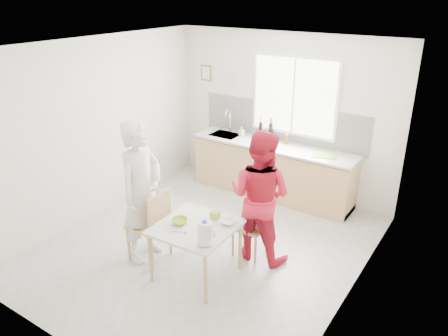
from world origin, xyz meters
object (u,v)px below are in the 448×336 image
Objects in this scene: wine_bottle_a at (261,131)px; wine_bottle_b at (270,131)px; bowl_green at (180,221)px; milk_jug at (205,233)px; dining_table at (196,231)px; chair_far at (253,221)px; bowl_white at (228,222)px; person_white at (142,192)px; chair_left at (153,223)px; person_red at (260,196)px.

wine_bottle_a reaches higher than wine_bottle_b.
bowl_green is 0.69× the size of milk_jug.
wine_bottle_b is at bearing 99.32° from dining_table.
chair_far is 4.28× the size of bowl_white.
wine_bottle_a is at bearing -7.51° from person_white.
wine_bottle_a reaches higher than chair_left.
chair_far is at bearing 128.42° from chair_left.
chair_far is at bearing 87.21° from bowl_white.
dining_table is 0.88m from person_white.
bowl_green is at bearing -94.60° from person_white.
wine_bottle_a is (-0.58, 2.62, 0.46)m from dining_table.
dining_table is at bearing -77.55° from wine_bottle_a.
milk_jug is 3.03m from wine_bottle_a.
wine_bottle_a is at bearing 110.23° from bowl_white.
person_red is 0.58m from bowl_white.
chair_left is at bearing 176.28° from bowl_green.
person_red is (0.11, -0.03, 0.41)m from chair_far.
bowl_white is (0.49, 0.32, -0.01)m from bowl_green.
wine_bottle_b reaches higher than bowl_green.
person_red reaches higher than chair_far.
bowl_green is 0.59m from milk_jug.
person_red is 1.07m from milk_jug.
person_red is at bearing -16.73° from chair_far.
bowl_green is (-0.20, -0.06, 0.10)m from dining_table.
wine_bottle_a reaches higher than milk_jug.
dining_table is 4.75× the size of bowl_green.
person_white reaches higher than milk_jug.
person_red is 1.07m from bowl_green.
bowl_green is at bearing -163.68° from dining_table.
person_white is 5.85× the size of wine_bottle_a.
wine_bottle_b reaches higher than chair_left.
bowl_white is at bearing 42.08° from dining_table.
bowl_green is at bearing -122.48° from chair_far.
dining_table is 2.92× the size of wine_bottle_a.
milk_jug is at bearing -72.43° from wine_bottle_a.
chair_left is 1.31m from chair_far.
bowl_green is at bearing -84.88° from wine_bottle_b.
person_red is at bearing 82.92° from milk_jug.
person_red is 5.84× the size of wine_bottle_b.
wine_bottle_a is at bearing 102.45° from dining_table.
chair_left is at bearing -92.12° from wine_bottle_a.
wine_bottle_b is at bearing 95.12° from bowl_green.
dining_table is 3.28× the size of milk_jug.
bowl_white is (0.29, 0.26, 0.10)m from dining_table.
person_red is 5.47× the size of wine_bottle_a.
wine_bottle_a is (0.10, 2.64, 0.54)m from chair_left.
bowl_white is 2.53m from wine_bottle_a.
wine_bottle_a is (-0.87, 2.35, 0.36)m from bowl_white.
chair_far is at bearing 88.66° from milk_jug.
dining_table is 0.40m from bowl_white.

